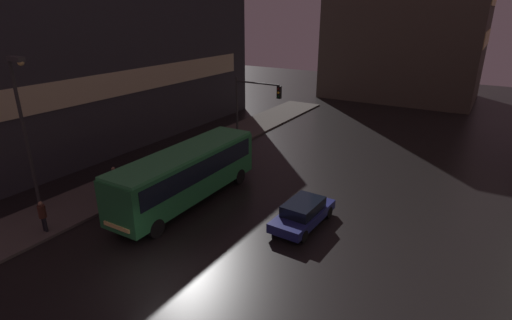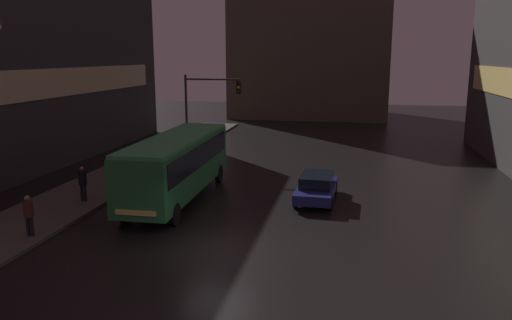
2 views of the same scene
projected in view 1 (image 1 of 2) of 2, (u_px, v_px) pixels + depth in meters
ground_plane at (160, 280)px, 16.95m from camera, size 120.00×120.00×0.00m
sidewalk_left at (167, 165)px, 29.29m from camera, size 4.00×48.00×0.15m
building_left_tower at (97, 55)px, 33.65m from camera, size 10.07×30.55×14.31m
building_far_backdrop at (407, 19)px, 49.13m from camera, size 18.07×12.00×19.33m
bus_near at (186, 171)px, 23.10m from camera, size 2.67×10.60×3.26m
car_taxi at (303, 213)px, 21.08m from camera, size 2.00×4.47×1.37m
pedestrian_near at (42, 214)px, 20.07m from camera, size 0.39×0.39×1.68m
pedestrian_mid at (114, 178)px, 24.20m from camera, size 0.50×0.50×1.75m
traffic_light_main at (252, 103)px, 30.23m from camera, size 3.93×0.35×5.96m
street_lamp_sidewalk at (23, 114)px, 20.62m from camera, size 1.25×0.36×8.52m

